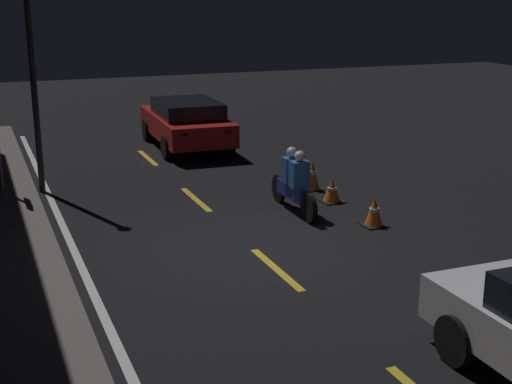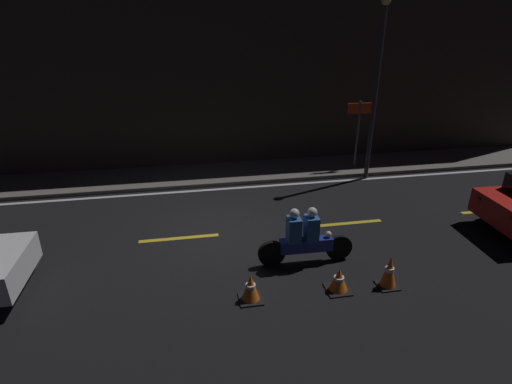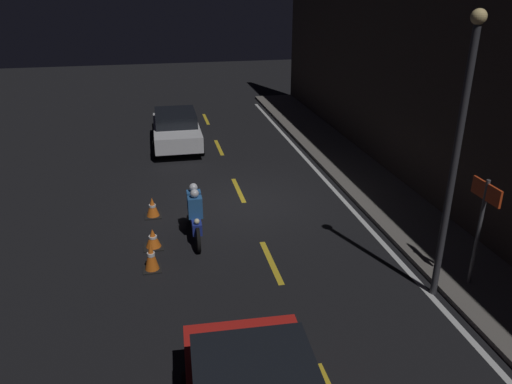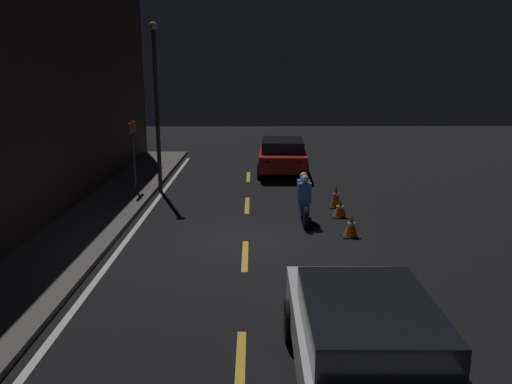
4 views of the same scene
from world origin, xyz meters
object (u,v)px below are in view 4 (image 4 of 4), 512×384
motorcycle (304,199)px  shop_sign (133,141)px  taxi_red (282,154)px  traffic_cone_far (336,196)px  street_lamp (157,99)px  sedan_white (364,340)px  traffic_cone_near (351,226)px  traffic_cone_mid (340,208)px

motorcycle → shop_sign: size_ratio=0.91×
taxi_red → traffic_cone_far: size_ratio=6.30×
traffic_cone_far → shop_sign: shop_sign is taller
street_lamp → shop_sign: bearing=94.3°
taxi_red → street_lamp: 6.22m
sedan_white → traffic_cone_far: (9.32, -1.16, -0.39)m
shop_sign → taxi_red: bearing=-56.7°
traffic_cone_far → shop_sign: (2.13, 6.77, 1.45)m
shop_sign → sedan_white: bearing=-153.9°
traffic_cone_near → street_lamp: (5.07, 5.81, 2.95)m
taxi_red → street_lamp: (-3.48, 4.53, 2.46)m
traffic_cone_near → shop_sign: 8.49m
sedan_white → taxi_red: size_ratio=0.90×
traffic_cone_near → street_lamp: street_lamp is taller
taxi_red → traffic_cone_near: (-8.56, -1.28, -0.49)m
street_lamp → motorcycle: bearing=-128.0°
traffic_cone_near → sedan_white: bearing=170.4°
motorcycle → shop_sign: shop_sign is taller
traffic_cone_far → motorcycle: bearing=141.9°
motorcycle → traffic_cone_far: 1.91m
motorcycle → traffic_cone_mid: (0.43, -1.11, -0.40)m
taxi_red → traffic_cone_near: 8.67m
taxi_red → traffic_cone_mid: taxi_red is taller
taxi_red → motorcycle: (-7.17, -0.19, -0.13)m
motorcycle → traffic_cone_mid: size_ratio=4.28×
traffic_cone_mid → traffic_cone_far: (1.06, -0.05, 0.11)m
shop_sign → traffic_cone_mid: bearing=-115.4°
traffic_cone_near → street_lamp: 8.26m
shop_sign → street_lamp: (0.07, -0.88, 1.43)m
taxi_red → shop_sign: shop_sign is taller
motorcycle → taxi_red: bearing=2.7°
sedan_white → motorcycle: bearing=0.5°
traffic_cone_near → traffic_cone_far: 2.88m
taxi_red → shop_sign: bearing=125.7°
sedan_white → traffic_cone_mid: sedan_white is taller
taxi_red → street_lamp: bearing=129.9°
traffic_cone_far → traffic_cone_mid: bearing=177.2°
taxi_red → traffic_cone_near: bearing=-169.1°
traffic_cone_far → street_lamp: bearing=69.5°
sedan_white → shop_sign: bearing=26.6°
motorcycle → traffic_cone_near: bearing=-140.7°
sedan_white → street_lamp: size_ratio=0.71×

